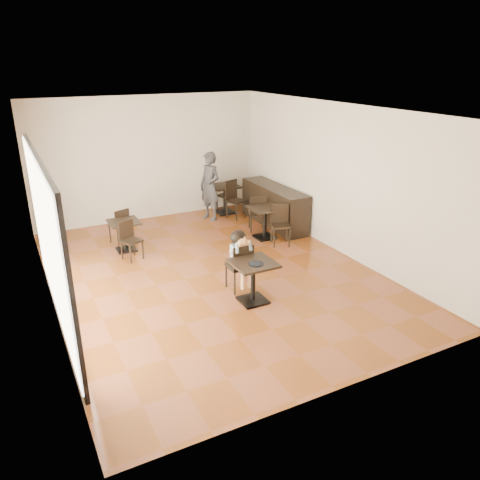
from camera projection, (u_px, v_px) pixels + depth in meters
floor at (212, 273)px, 9.42m from camera, size 6.00×8.00×0.01m
ceiling at (208, 109)px, 8.25m from camera, size 6.00×8.00×0.01m
wall_back at (148, 159)px, 12.15m from camera, size 6.00×0.01×3.20m
wall_front at (347, 280)px, 5.52m from camera, size 6.00×0.01×3.20m
wall_left at (40, 220)px, 7.56m from camera, size 0.01×8.00×3.20m
wall_right at (337, 179)px, 10.11m from camera, size 0.01×8.00×3.20m
storefront_window at (48, 241)px, 7.23m from camera, size 0.04×4.50×2.60m
child_table at (253, 282)px, 8.19m from camera, size 0.72×0.72×0.76m
child_chair at (239, 266)px, 8.62m from camera, size 0.41×0.41×0.92m
child at (239, 260)px, 8.58m from camera, size 0.41×0.58×1.16m
plate at (256, 264)px, 7.97m from camera, size 0.26×0.26×0.02m
pizza_slice at (244, 242)px, 8.26m from camera, size 0.27×0.21×0.06m
adult_patron at (210, 186)px, 12.27m from camera, size 0.62×0.76×1.80m
cafe_table_mid at (265, 223)px, 11.14m from camera, size 0.94×0.94×0.77m
cafe_table_left at (125, 236)px, 10.42m from camera, size 0.84×0.84×0.69m
cafe_table_back at (225, 199)px, 12.95m from camera, size 0.95×0.95×0.79m
chair_mid_a at (257, 213)px, 11.61m from camera, size 0.54×0.54×0.92m
chair_mid_b at (281, 226)px, 10.70m from camera, size 0.54×0.54×0.92m
chair_left_a at (119, 226)px, 10.85m from camera, size 0.48×0.48×0.83m
chair_left_b at (131, 241)px, 9.94m from camera, size 0.48×0.48×0.83m
chair_back_a at (226, 196)px, 13.00m from camera, size 0.54×0.54×0.95m
chair_back_b at (236, 201)px, 12.49m from camera, size 0.54×0.54×0.95m
service_counter at (274, 206)px, 12.02m from camera, size 0.60×2.40×1.00m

